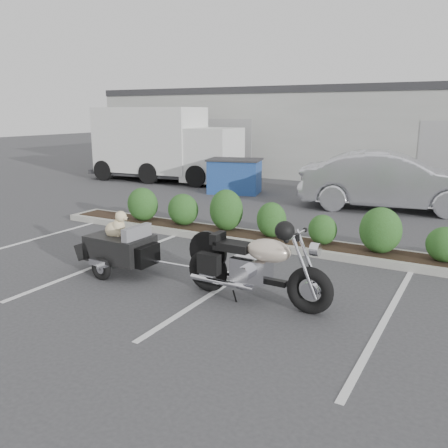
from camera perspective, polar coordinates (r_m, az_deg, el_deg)
The scene contains 8 objects.
ground at distance 9.34m, azimuth -4.54°, elevation -4.96°, with size 90.00×90.00×0.00m, color #38383A.
planter_kerb at distance 10.72m, azimuth 6.52°, elevation -2.16°, with size 12.00×1.00×0.15m, color #9E9E93.
building at distance 24.86m, azimuth 18.17°, elevation 10.61°, with size 26.00×10.00×4.00m, color #9EA099.
motorcycle at distance 7.42m, azimuth 3.75°, elevation -5.16°, with size 2.52×0.85×1.45m.
pet_trailer at distance 8.97m, azimuth -12.45°, elevation -2.65°, with size 2.00×1.11×1.20m.
sedan at distance 15.21m, azimuth 19.43°, elevation 4.88°, with size 1.87×5.35×1.76m, color silver.
dumpster at distance 17.44m, azimuth 1.29°, elevation 5.82°, with size 2.17×1.75×1.25m.
delivery_truck at distance 20.65m, azimuth -7.10°, elevation 9.29°, with size 6.93×2.84×3.10m.
Camera 1 is at (4.99, -7.33, 2.94)m, focal length 38.00 mm.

